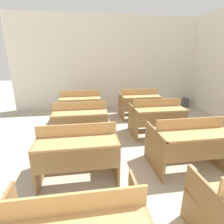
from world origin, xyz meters
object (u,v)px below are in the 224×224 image
Objects in this scene: bench_back_right at (139,102)px; bench_third_left at (81,120)px; bench_second_right at (188,142)px; bench_second_left at (78,150)px; bench_third_right at (156,116)px; bench_back_left at (81,105)px; wastepaper_bin at (185,102)px.

bench_third_left is at bearing -142.72° from bench_back_right.
bench_second_right and bench_third_left have the same top height.
bench_second_right is at bearing -37.12° from bench_third_left.
bench_back_right is at bearing 56.33° from bench_second_left.
bench_back_right is (1.68, 1.28, 0.00)m from bench_third_left.
bench_second_right is at bearing -90.03° from bench_third_right.
bench_second_left is at bearing 179.59° from bench_second_right.
bench_back_left is 3.57× the size of wastepaper_bin.
bench_back_left is at bearing -167.46° from wastepaper_bin.
bench_second_left is 1.00× the size of bench_second_right.
bench_second_left is 1.69m from bench_second_right.
bench_second_right is 2.55m from bench_back_right.
bench_second_left is 1.26m from bench_third_left.
bench_second_right and bench_third_right have the same top height.
bench_third_right is at bearing -89.79° from bench_back_right.
bench_third_left and bench_back_right have the same top height.
bench_back_left is 1.70m from bench_back_right.
bench_second_left is at bearing -89.69° from bench_back_left.
bench_second_left is 3.05m from bench_back_right.
bench_third_right is (0.00, 1.27, 0.00)m from bench_second_right.
wastepaper_bin is at bearing 29.82° from bench_third_left.
bench_back_left is 1.00× the size of bench_back_right.
wastepaper_bin is (1.97, 0.82, -0.29)m from bench_back_right.
bench_third_right is at bearing -36.75° from bench_back_left.
bench_second_left is at bearing -90.59° from bench_third_left.
bench_third_right is at bearing 36.62° from bench_second_left.
bench_third_left is 1.00× the size of bench_back_right.
bench_third_right is at bearing 89.97° from bench_second_right.
bench_back_left is at bearing 143.25° from bench_third_right.
wastepaper_bin is at bearing 59.66° from bench_second_right.
bench_second_right is at bearing -120.34° from wastepaper_bin.
wastepaper_bin is (3.66, 3.35, -0.29)m from bench_second_left.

